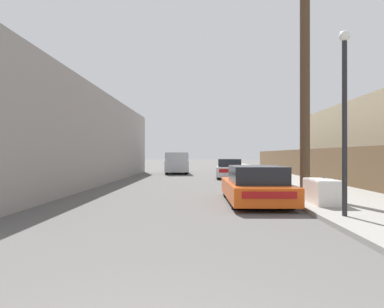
{
  "coord_description": "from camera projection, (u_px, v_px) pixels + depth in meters",
  "views": [
    {
      "loc": [
        0.29,
        -1.68,
        1.61
      ],
      "look_at": [
        -0.04,
        11.56,
        1.62
      ],
      "focal_mm": 32.0,
      "sensor_mm": 36.0,
      "label": 1
    }
  ],
  "objects": [
    {
      "name": "sidewalk_curb",
      "position": [
        269.0,
        176.0,
        25.04
      ],
      "size": [
        4.2,
        63.0,
        0.12
      ],
      "primitive_type": "cube",
      "color": "gray",
      "rests_on": "ground"
    },
    {
      "name": "discarded_fridge",
      "position": [
        322.0,
        191.0,
        10.39
      ],
      "size": [
        0.76,
        1.58,
        0.76
      ],
      "rotation": [
        0.0,
        0.0,
        -0.02
      ],
      "color": "white",
      "rests_on": "sidewalk_curb"
    },
    {
      "name": "parked_sports_car_red",
      "position": [
        255.0,
        186.0,
        11.33
      ],
      "size": [
        1.94,
        4.64,
        1.23
      ],
      "rotation": [
        0.0,
        0.0,
        0.01
      ],
      "color": "#E05114",
      "rests_on": "ground"
    },
    {
      "name": "car_parked_mid",
      "position": [
        230.0,
        169.0,
        23.49
      ],
      "size": [
        2.06,
        4.51,
        1.3
      ],
      "rotation": [
        0.0,
        0.0,
        -0.08
      ],
      "color": "silver",
      "rests_on": "ground"
    },
    {
      "name": "pickup_truck",
      "position": [
        176.0,
        163.0,
        29.03
      ],
      "size": [
        2.37,
        5.93,
        1.77
      ],
      "rotation": [
        0.0,
        0.0,
        3.22
      ],
      "color": "silver",
      "rests_on": "ground"
    },
    {
      "name": "utility_pole",
      "position": [
        305.0,
        65.0,
        12.23
      ],
      "size": [
        1.8,
        0.35,
        9.25
      ],
      "color": "#4C3826",
      "rests_on": "sidewalk_curb"
    },
    {
      "name": "street_lamp",
      "position": [
        345.0,
        108.0,
        8.27
      ],
      "size": [
        0.26,
        0.26,
        4.49
      ],
      "color": "#232326",
      "rests_on": "sidewalk_curb"
    },
    {
      "name": "wooden_fence",
      "position": [
        312.0,
        164.0,
        21.27
      ],
      "size": [
        0.08,
        36.96,
        1.84
      ],
      "primitive_type": "cube",
      "color": "brown",
      "rests_on": "sidewalk_curb"
    },
    {
      "name": "building_left_block",
      "position": [
        47.0,
        139.0,
        19.04
      ],
      "size": [
        7.0,
        24.6,
        4.95
      ],
      "primitive_type": "cube",
      "color": "gray",
      "rests_on": "ground"
    }
  ]
}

